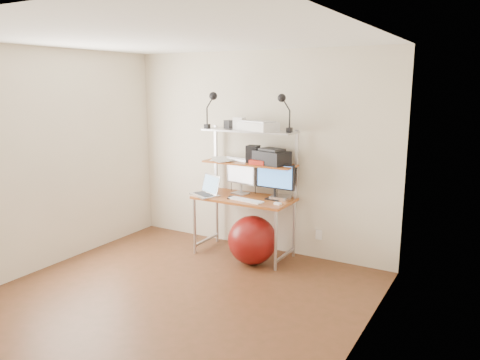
{
  "coord_description": "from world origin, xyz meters",
  "views": [
    {
      "loc": [
        2.71,
        -3.39,
        2.1
      ],
      "look_at": [
        0.11,
        1.15,
        1.02
      ],
      "focal_mm": 35.0,
      "sensor_mm": 36.0,
      "label": 1
    }
  ],
  "objects_px": {
    "printer": "(272,157)",
    "exercise_ball": "(252,240)",
    "monitor_black": "(275,178)",
    "monitor_silver": "(241,173)",
    "laptop": "(208,191)"
  },
  "relations": [
    {
      "from": "monitor_black",
      "to": "exercise_ball",
      "type": "bearing_deg",
      "value": -112.78
    },
    {
      "from": "monitor_black",
      "to": "exercise_ball",
      "type": "distance_m",
      "value": 0.78
    },
    {
      "from": "monitor_silver",
      "to": "exercise_ball",
      "type": "xyz_separation_m",
      "value": [
        0.35,
        -0.35,
        -0.71
      ]
    },
    {
      "from": "monitor_silver",
      "to": "monitor_black",
      "type": "distance_m",
      "value": 0.5
    },
    {
      "from": "laptop",
      "to": "printer",
      "type": "distance_m",
      "value": 0.91
    },
    {
      "from": "monitor_black",
      "to": "monitor_silver",
      "type": "bearing_deg",
      "value": 176.59
    },
    {
      "from": "monitor_black",
      "to": "printer",
      "type": "relative_size",
      "value": 1.12
    },
    {
      "from": "monitor_silver",
      "to": "monitor_black",
      "type": "xyz_separation_m",
      "value": [
        0.5,
        -0.05,
        -0.01
      ]
    },
    {
      "from": "monitor_silver",
      "to": "laptop",
      "type": "xyz_separation_m",
      "value": [
        -0.32,
        -0.28,
        -0.21
      ]
    },
    {
      "from": "printer",
      "to": "exercise_ball",
      "type": "relative_size",
      "value": 0.79
    },
    {
      "from": "monitor_silver",
      "to": "printer",
      "type": "relative_size",
      "value": 1.06
    },
    {
      "from": "monitor_black",
      "to": "laptop",
      "type": "distance_m",
      "value": 0.87
    },
    {
      "from": "monitor_silver",
      "to": "printer",
      "type": "distance_m",
      "value": 0.49
    },
    {
      "from": "printer",
      "to": "exercise_ball",
      "type": "bearing_deg",
      "value": -86.35
    },
    {
      "from": "monitor_silver",
      "to": "monitor_black",
      "type": "relative_size",
      "value": 0.95
    }
  ]
}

